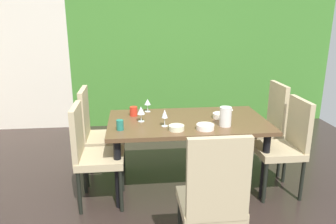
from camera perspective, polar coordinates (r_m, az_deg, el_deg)
The scene contains 18 objects.
ground_plane at distance 3.15m, azimuth -1.57°, elevation -18.13°, with size 6.23×5.57×0.02m, color #2F2420.
back_panel_interior at distance 5.69m, azimuth -26.60°, elevation 9.77°, with size 1.94×0.10×2.56m, color beige.
garden_window_panel at distance 5.47m, azimuth 6.26°, elevation 11.18°, with size 4.29×0.10×2.56m, color #41802E.
dining_table at distance 3.42m, azimuth 3.43°, elevation -2.82°, with size 1.63×0.93×0.74m.
chair_right_far at distance 3.95m, azimuth 16.79°, elevation -2.03°, with size 0.44×0.44×1.05m.
chair_right_near at distance 3.52m, azimuth 19.89°, elevation -4.94°, with size 0.44×0.44×1.00m.
chair_head_near at distance 2.36m, azimuth 7.87°, elevation -14.39°, with size 0.44×0.44×1.06m.
chair_left_far at distance 3.67m, azimuth -12.40°, elevation -3.18°, with size 0.44×0.44×1.04m.
chair_left_near at distance 3.20m, azimuth -13.23°, elevation -6.51°, with size 0.44×0.44×1.00m.
wine_glass_corner at distance 3.33m, azimuth -4.73°, elevation 0.22°, with size 0.08×0.08×0.16m.
wine_glass_rear at distance 3.17m, azimuth -0.59°, elevation -0.41°, with size 0.06×0.06×0.17m.
wine_glass_near_window at distance 3.66m, azimuth -3.59°, elevation 1.67°, with size 0.07×0.07×0.15m.
serving_bowl_left at distance 3.09m, azimuth 1.48°, elevation -2.76°, with size 0.15×0.15×0.05m, color beige.
serving_bowl_east at distance 3.13m, azimuth 6.50°, elevation -2.58°, with size 0.17×0.17×0.05m, color white.
serving_bowl_near_shelf at distance 3.49m, azimuth 9.14°, elevation -0.63°, with size 0.17×0.17×0.05m, color white.
cup_center at distance 3.54m, azimuth -6.01°, elevation 0.13°, with size 0.08×0.08×0.10m, color red.
cup_west at distance 3.12m, azimuth -8.36°, elevation -2.27°, with size 0.07×0.07×0.10m, color #237463.
pitcher_right at distance 3.23m, azimuth 9.99°, elevation -0.76°, with size 0.13×0.12×0.19m.
Camera 1 is at (-0.20, -2.59, 1.78)m, focal length 35.00 mm.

